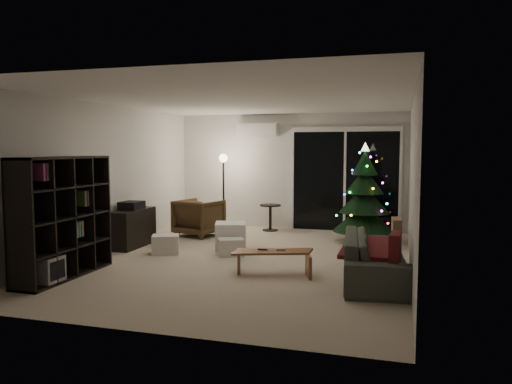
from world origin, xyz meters
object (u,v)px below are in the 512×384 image
media_cabinet (132,228)px  armchair (199,217)px  bookshelf (50,217)px  sofa (376,257)px  christmas_tree (364,193)px  coffee_table (273,262)px

media_cabinet → armchair: bearing=61.3°
media_cabinet → bookshelf: bearing=-90.8°
sofa → christmas_tree: 2.75m
media_cabinet → sofa: 4.44m
bookshelf → armchair: bookshelf is taller
media_cabinet → sofa: size_ratio=0.51×
coffee_table → christmas_tree: (1.03, 2.77, 0.76)m
sofa → coffee_table: (-1.39, -0.11, -0.14)m
sofa → christmas_tree: size_ratio=1.12×
coffee_table → media_cabinet: bearing=138.6°
coffee_table → christmas_tree: 3.05m
coffee_table → sofa: bearing=-14.2°
armchair → christmas_tree: 3.28m
armchair → coffee_table: bearing=145.7°
coffee_table → armchair: bearing=111.7°
bookshelf → media_cabinet: size_ratio=1.54×
media_cabinet → armchair: (0.72, 1.36, 0.03)m
bookshelf → christmas_tree: 5.40m
sofa → coffee_table: 1.40m
sofa → christmas_tree: christmas_tree is taller
christmas_tree → media_cabinet: bearing=-158.5°
sofa → coffee_table: bearing=89.2°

